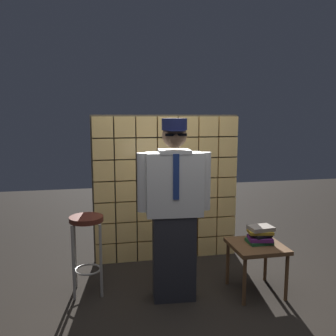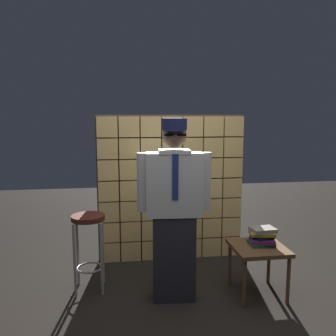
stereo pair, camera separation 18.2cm
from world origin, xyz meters
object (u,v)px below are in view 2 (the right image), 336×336
side_table (258,252)px  bar_stool (89,235)px  standing_person (174,208)px  book_stack (262,237)px

side_table → bar_stool: bearing=168.5°
standing_person → bar_stool: 0.95m
standing_person → bar_stool: bearing=164.6°
book_stack → bar_stool: bearing=169.6°
standing_person → bar_stool: standing_person is taller
bar_stool → side_table: size_ratio=1.55×
bar_stool → book_stack: size_ratio=2.89×
bar_stool → side_table: bar_stool is taller
bar_stool → book_stack: bearing=-10.4°
bar_stool → side_table: bearing=-11.5°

